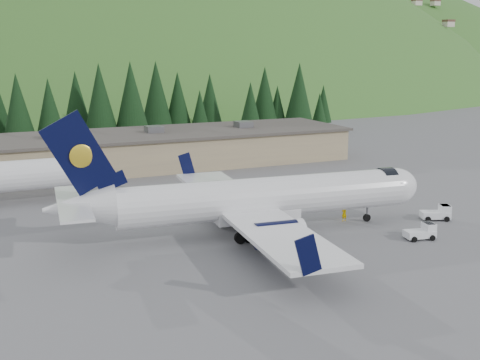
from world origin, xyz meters
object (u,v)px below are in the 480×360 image
object	(u,v)px
baggage_tug_a	(422,232)
terminal_building	(122,151)
baggage_tug_b	(438,213)
ramp_worker	(344,213)
airliner	(255,200)

from	to	relation	value
baggage_tug_a	terminal_building	bearing A→B (deg)	121.05
baggage_tug_b	ramp_worker	bearing A→B (deg)	-178.28
ramp_worker	baggage_tug_b	bearing A→B (deg)	150.44
baggage_tug_b	terminal_building	world-z (taller)	terminal_building
airliner	baggage_tug_a	size ratio (longest dim) A/B	12.48
baggage_tug_b	terminal_building	size ratio (longest dim) A/B	0.05
airliner	baggage_tug_b	bearing A→B (deg)	-5.18
baggage_tug_a	baggage_tug_b	xyz separation A→B (m)	(5.96, 4.50, 0.03)
baggage_tug_a	baggage_tug_b	distance (m)	7.47
airliner	baggage_tug_b	distance (m)	20.06
terminal_building	baggage_tug_a	bearing A→B (deg)	-69.23
baggage_tug_b	ramp_worker	xyz separation A→B (m)	(-9.28, 3.58, 0.17)
baggage_tug_b	ramp_worker	size ratio (longest dim) A/B	1.88
baggage_tug_b	ramp_worker	distance (m)	9.95
airliner	baggage_tug_b	size ratio (longest dim) A/B	11.47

